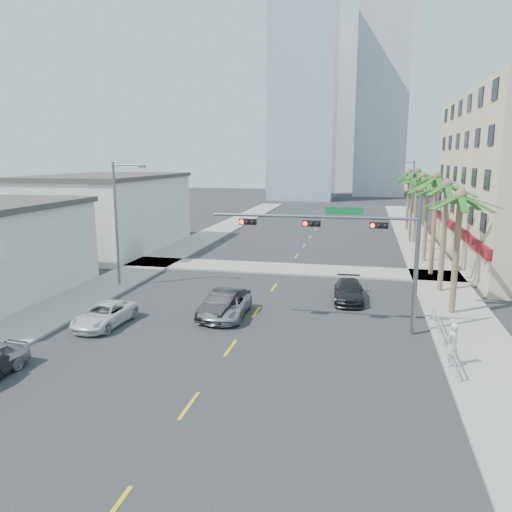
{
  "coord_description": "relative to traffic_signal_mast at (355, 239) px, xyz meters",
  "views": [
    {
      "loc": [
        6.27,
        -18.62,
        9.33
      ],
      "look_at": [
        -0.03,
        10.05,
        3.5
      ],
      "focal_mm": 35.0,
      "sensor_mm": 36.0,
      "label": 1
    }
  ],
  "objects": [
    {
      "name": "ground",
      "position": [
        -5.78,
        -7.95,
        -5.06
      ],
      "size": [
        260.0,
        260.0,
        0.0
      ],
      "primitive_type": "plane",
      "color": "#262628",
      "rests_on": "ground"
    },
    {
      "name": "sidewalk_right",
      "position": [
        6.22,
        12.05,
        -4.99
      ],
      "size": [
        4.0,
        120.0,
        0.15
      ],
      "primitive_type": "cube",
      "color": "gray",
      "rests_on": "ground"
    },
    {
      "name": "sidewalk_left",
      "position": [
        -17.78,
        12.05,
        -4.99
      ],
      "size": [
        4.0,
        120.0,
        0.15
      ],
      "primitive_type": "cube",
      "color": "gray",
      "rests_on": "ground"
    },
    {
      "name": "sidewalk_cross",
      "position": [
        -5.78,
        14.05,
        -4.99
      ],
      "size": [
        80.0,
        4.0,
        0.15
      ],
      "primitive_type": "cube",
      "color": "gray",
      "rests_on": "ground"
    },
    {
      "name": "building_left_far",
      "position": [
        -25.28,
        20.05,
        -1.46
      ],
      "size": [
        11.0,
        18.0,
        7.2
      ],
      "primitive_type": "cube",
      "color": "beige",
      "rests_on": "ground"
    },
    {
      "name": "tower_far_left",
      "position": [
        -13.78,
        87.05,
        18.94
      ],
      "size": [
        14.0,
        14.0,
        48.0
      ],
      "primitive_type": "cube",
      "color": "#99B2C6",
      "rests_on": "ground"
    },
    {
      "name": "tower_far_right",
      "position": [
        3.22,
        102.05,
        24.94
      ],
      "size": [
        12.0,
        12.0,
        60.0
      ],
      "primitive_type": "cube",
      "color": "#ADADB2",
      "rests_on": "ground"
    },
    {
      "name": "tower_far_center",
      "position": [
        -8.78,
        117.05,
        15.94
      ],
      "size": [
        16.0,
        16.0,
        42.0
      ],
      "primitive_type": "cube",
      "color": "#ADADB2",
      "rests_on": "ground"
    },
    {
      "name": "traffic_signal_mast",
      "position": [
        0.0,
        0.0,
        0.0
      ],
      "size": [
        11.12,
        0.54,
        7.2
      ],
      "color": "slate",
      "rests_on": "ground"
    },
    {
      "name": "palm_tree_0",
      "position": [
        5.82,
        4.05,
        2.02
      ],
      "size": [
        4.8,
        4.8,
        7.8
      ],
      "color": "brown",
      "rests_on": "ground"
    },
    {
      "name": "palm_tree_1",
      "position": [
        5.82,
        9.25,
        2.37
      ],
      "size": [
        4.8,
        4.8,
        8.16
      ],
      "color": "brown",
      "rests_on": "ground"
    },
    {
      "name": "palm_tree_2",
      "position": [
        5.82,
        14.45,
        2.72
      ],
      "size": [
        4.8,
        4.8,
        8.52
      ],
      "color": "brown",
      "rests_on": "ground"
    },
    {
      "name": "palm_tree_3",
      "position": [
        5.82,
        19.65,
        2.02
      ],
      "size": [
        4.8,
        4.8,
        7.8
      ],
      "color": "brown",
      "rests_on": "ground"
    },
    {
      "name": "palm_tree_4",
      "position": [
        5.82,
        24.85,
        2.37
      ],
      "size": [
        4.8,
        4.8,
        8.16
      ],
      "color": "brown",
      "rests_on": "ground"
    },
    {
      "name": "palm_tree_5",
      "position": [
        5.82,
        30.05,
        2.72
      ],
      "size": [
        4.8,
        4.8,
        8.52
      ],
      "color": "brown",
      "rests_on": "ground"
    },
    {
      "name": "palm_tree_6",
      "position": [
        5.82,
        35.25,
        2.02
      ],
      "size": [
        4.8,
        4.8,
        7.8
      ],
      "color": "brown",
      "rests_on": "ground"
    },
    {
      "name": "palm_tree_7",
      "position": [
        5.82,
        40.45,
        2.37
      ],
      "size": [
        4.8,
        4.8,
        8.16
      ],
      "color": "brown",
      "rests_on": "ground"
    },
    {
      "name": "streetlight_left",
      "position": [
        -16.78,
        6.05,
        -0.0
      ],
      "size": [
        2.55,
        0.25,
        9.0
      ],
      "color": "slate",
      "rests_on": "ground"
    },
    {
      "name": "streetlight_right",
      "position": [
        5.21,
        30.05,
        -0.0
      ],
      "size": [
        2.55,
        0.25,
        9.0
      ],
      "color": "slate",
      "rests_on": "ground"
    },
    {
      "name": "guardrail",
      "position": [
        4.52,
        -1.95,
        -4.39
      ],
      "size": [
        0.08,
        8.08,
        1.0
      ],
      "color": "silver",
      "rests_on": "ground"
    },
    {
      "name": "car_parked_far",
      "position": [
        -13.58,
        -2.2,
        -4.43
      ],
      "size": [
        2.37,
        4.65,
        1.26
      ],
      "primitive_type": "imported",
      "rotation": [
        0.0,
        0.0,
        -0.06
      ],
      "color": "silver",
      "rests_on": "ground"
    },
    {
      "name": "car_lane_left",
      "position": [
        -7.48,
        0.87,
        -4.29
      ],
      "size": [
        2.26,
        4.86,
        1.54
      ],
      "primitive_type": "imported",
      "rotation": [
        0.0,
        0.0,
        -0.14
      ],
      "color": "black",
      "rests_on": "ground"
    },
    {
      "name": "car_lane_center",
      "position": [
        -7.28,
        0.76,
        -4.39
      ],
      "size": [
        2.39,
        4.92,
        1.35
      ],
      "primitive_type": "imported",
      "rotation": [
        0.0,
        0.0,
        0.03
      ],
      "color": "#AFB0B4",
      "rests_on": "ground"
    },
    {
      "name": "car_lane_right",
      "position": [
        -0.35,
        5.72,
        -4.39
      ],
      "size": [
        2.14,
        4.74,
        1.35
      ],
      "primitive_type": "imported",
      "rotation": [
        0.0,
        0.0,
        0.06
      ],
      "color": "black",
      "rests_on": "ground"
    },
    {
      "name": "pedestrian",
      "position": [
        4.52,
        -4.25,
        -3.91
      ],
      "size": [
        0.87,
        0.84,
        2.0
      ],
      "primitive_type": "imported",
      "rotation": [
        0.0,
        0.0,
        3.86
      ],
      "color": "silver",
      "rests_on": "sidewalk_right"
    }
  ]
}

